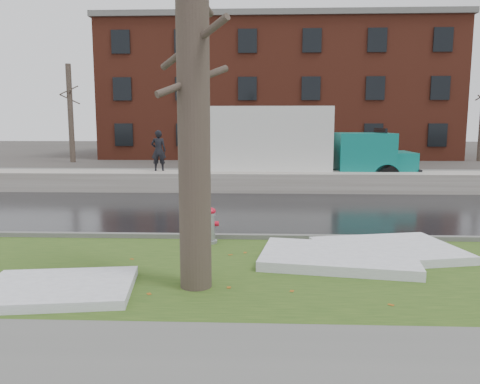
{
  "coord_description": "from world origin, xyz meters",
  "views": [
    {
      "loc": [
        0.64,
        -9.21,
        2.6
      ],
      "look_at": [
        0.19,
        1.67,
        1.0
      ],
      "focal_mm": 35.0,
      "sensor_mm": 36.0,
      "label": 1
    }
  ],
  "objects_px": {
    "tree": "(193,85)",
    "worker": "(159,151)",
    "fire_hydrant": "(210,223)",
    "box_truck": "(292,145)"
  },
  "relations": [
    {
      "from": "tree",
      "to": "worker",
      "type": "bearing_deg",
      "value": 104.88
    },
    {
      "from": "tree",
      "to": "box_truck",
      "type": "relative_size",
      "value": 0.63
    },
    {
      "from": "box_truck",
      "to": "worker",
      "type": "relative_size",
      "value": 6.14
    },
    {
      "from": "fire_hydrant",
      "to": "worker",
      "type": "relative_size",
      "value": 0.51
    },
    {
      "from": "fire_hydrant",
      "to": "box_truck",
      "type": "height_order",
      "value": "box_truck"
    },
    {
      "from": "fire_hydrant",
      "to": "box_truck",
      "type": "xyz_separation_m",
      "value": [
        2.39,
        9.4,
        1.26
      ]
    },
    {
      "from": "tree",
      "to": "box_truck",
      "type": "xyz_separation_m",
      "value": [
        2.33,
        12.12,
        -1.43
      ]
    },
    {
      "from": "fire_hydrant",
      "to": "worker",
      "type": "distance_m",
      "value": 8.96
    },
    {
      "from": "tree",
      "to": "worker",
      "type": "relative_size",
      "value": 3.89
    },
    {
      "from": "tree",
      "to": "worker",
      "type": "height_order",
      "value": "tree"
    }
  ]
}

